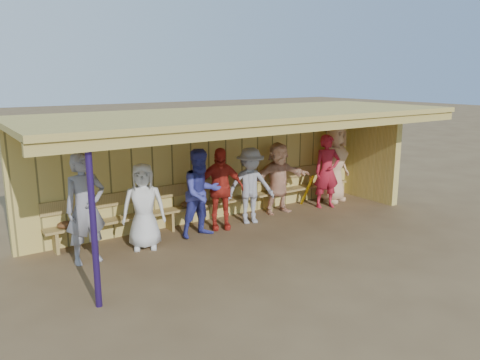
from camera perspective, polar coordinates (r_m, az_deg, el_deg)
name	(u,v)px	position (r m, az deg, el deg)	size (l,w,h in m)	color
ground	(249,232)	(9.78, 1.16, -6.39)	(90.00, 90.00, 0.00)	brown
player_a	(85,209)	(8.42, -18.33, -3.33)	(0.70, 0.46, 1.93)	gray
player_b	(144,206)	(8.87, -11.67, -3.15)	(0.79, 0.52, 1.63)	silver
player_c	(201,193)	(9.35, -4.72, -1.60)	(0.87, 0.68, 1.79)	#383C9C
player_d	(220,189)	(9.80, -2.50, -1.06)	(1.02, 0.42, 1.74)	red
player_e	(250,186)	(10.19, 1.26, -0.70)	(1.08, 0.62, 1.67)	#919199
player_f	(278,178)	(10.99, 4.68, 0.27)	(1.56, 0.50, 1.68)	#E1A27E
player_g	(327,171)	(11.60, 10.54, 1.04)	(0.65, 0.43, 1.80)	#A81A2B
player_h	(334,163)	(12.17, 11.43, 2.00)	(0.97, 0.63, 1.98)	tan
dugout_structure	(246,146)	(10.14, 0.75, 4.17)	(8.80, 3.20, 2.50)	tan
bench	(221,196)	(10.51, -2.35, -2.02)	(7.60, 0.34, 0.93)	#A58646
dugout_equipment	(197,204)	(10.09, -5.21, -2.92)	(6.51, 0.62, 0.80)	gold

